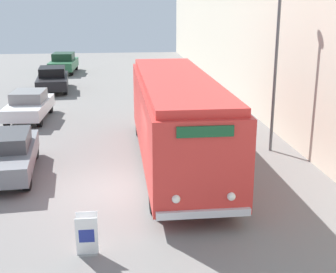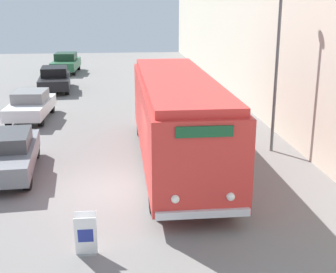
{
  "view_description": "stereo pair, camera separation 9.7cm",
  "coord_description": "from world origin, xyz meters",
  "px_view_note": "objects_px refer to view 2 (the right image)",
  "views": [
    {
      "loc": [
        0.13,
        -13.83,
        5.8
      ],
      "look_at": [
        1.67,
        -0.46,
        1.85
      ],
      "focal_mm": 50.0,
      "sensor_mm": 36.0,
      "label": 1
    },
    {
      "loc": [
        0.23,
        -13.84,
        5.8
      ],
      "look_at": [
        1.67,
        -0.46,
        1.85
      ],
      "focal_mm": 50.0,
      "sensor_mm": 36.0,
      "label": 2
    }
  ],
  "objects_px": {
    "streetlamp": "(278,49)",
    "parked_car_distant": "(66,63)",
    "parked_car_near": "(6,153)",
    "vintage_bus": "(177,116)",
    "sign_board": "(86,235)",
    "parked_car_mid": "(31,105)",
    "parked_car_far": "(55,79)"
  },
  "relations": [
    {
      "from": "vintage_bus",
      "to": "sign_board",
      "type": "xyz_separation_m",
      "value": [
        -2.9,
        -6.05,
        -1.31
      ]
    },
    {
      "from": "parked_car_near",
      "to": "parked_car_mid",
      "type": "xyz_separation_m",
      "value": [
        -0.51,
        7.79,
        -0.01
      ]
    },
    {
      "from": "parked_car_near",
      "to": "parked_car_distant",
      "type": "bearing_deg",
      "value": 86.47
    },
    {
      "from": "streetlamp",
      "to": "sign_board",
      "type": "bearing_deg",
      "value": -133.56
    },
    {
      "from": "parked_car_distant",
      "to": "sign_board",
      "type": "bearing_deg",
      "value": -80.58
    },
    {
      "from": "streetlamp",
      "to": "parked_car_distant",
      "type": "relative_size",
      "value": 1.36
    },
    {
      "from": "streetlamp",
      "to": "parked_car_far",
      "type": "bearing_deg",
      "value": 125.78
    },
    {
      "from": "streetlamp",
      "to": "parked_car_far",
      "type": "relative_size",
      "value": 1.27
    },
    {
      "from": "parked_car_near",
      "to": "parked_car_distant",
      "type": "distance_m",
      "value": 23.5
    },
    {
      "from": "vintage_bus",
      "to": "parked_car_near",
      "type": "distance_m",
      "value": 6.03
    },
    {
      "from": "sign_board",
      "to": "streetlamp",
      "type": "distance_m",
      "value": 10.56
    },
    {
      "from": "parked_car_near",
      "to": "parked_car_far",
      "type": "xyz_separation_m",
      "value": [
        -0.29,
        15.65,
        0.03
      ]
    },
    {
      "from": "vintage_bus",
      "to": "streetlamp",
      "type": "relative_size",
      "value": 1.75
    },
    {
      "from": "sign_board",
      "to": "parked_car_far",
      "type": "bearing_deg",
      "value": 98.84
    },
    {
      "from": "parked_car_mid",
      "to": "parked_car_distant",
      "type": "relative_size",
      "value": 0.94
    },
    {
      "from": "sign_board",
      "to": "parked_car_mid",
      "type": "distance_m",
      "value": 13.93
    },
    {
      "from": "vintage_bus",
      "to": "sign_board",
      "type": "distance_m",
      "value": 6.83
    },
    {
      "from": "parked_car_mid",
      "to": "parked_car_far",
      "type": "bearing_deg",
      "value": 91.59
    },
    {
      "from": "parked_car_mid",
      "to": "parked_car_far",
      "type": "xyz_separation_m",
      "value": [
        0.21,
        7.86,
        0.03
      ]
    },
    {
      "from": "streetlamp",
      "to": "parked_car_distant",
      "type": "bearing_deg",
      "value": 114.95
    },
    {
      "from": "sign_board",
      "to": "parked_car_far",
      "type": "distance_m",
      "value": 21.58
    },
    {
      "from": "vintage_bus",
      "to": "parked_car_far",
      "type": "bearing_deg",
      "value": 112.14
    },
    {
      "from": "vintage_bus",
      "to": "parked_car_far",
      "type": "height_order",
      "value": "vintage_bus"
    },
    {
      "from": "streetlamp",
      "to": "parked_car_mid",
      "type": "relative_size",
      "value": 1.44
    },
    {
      "from": "sign_board",
      "to": "parked_car_mid",
      "type": "bearing_deg",
      "value": 104.68
    },
    {
      "from": "parked_car_distant",
      "to": "parked_car_near",
      "type": "bearing_deg",
      "value": -86.33
    },
    {
      "from": "streetlamp",
      "to": "parked_car_mid",
      "type": "distance_m",
      "value": 12.56
    },
    {
      "from": "sign_board",
      "to": "parked_car_near",
      "type": "xyz_separation_m",
      "value": [
        -3.02,
        5.68,
        0.25
      ]
    },
    {
      "from": "vintage_bus",
      "to": "parked_car_mid",
      "type": "distance_m",
      "value": 9.88
    },
    {
      "from": "parked_car_near",
      "to": "parked_car_far",
      "type": "distance_m",
      "value": 15.65
    },
    {
      "from": "sign_board",
      "to": "streetlamp",
      "type": "relative_size",
      "value": 0.17
    },
    {
      "from": "vintage_bus",
      "to": "sign_board",
      "type": "height_order",
      "value": "vintage_bus"
    }
  ]
}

